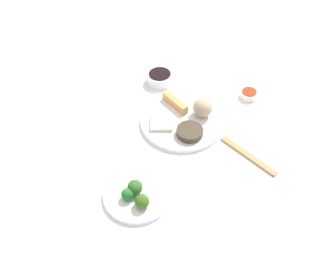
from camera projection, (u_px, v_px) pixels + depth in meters
name	position (u px, v px, depth m)	size (l,w,h in m)	color
tabletop	(172.00, 129.00, 1.32)	(2.20, 2.20, 0.02)	white
main_plate	(182.00, 121.00, 1.32)	(0.29, 0.29, 0.02)	white
rice_scoop	(203.00, 107.00, 1.30)	(0.07, 0.07, 0.07)	tan
spring_roll	(175.00, 102.00, 1.35)	(0.12, 0.02, 0.03)	#DD984E
crab_rangoon_wonton	(161.00, 123.00, 1.29)	(0.07, 0.08, 0.01)	beige
stir_fry_heap	(190.00, 132.00, 1.25)	(0.09, 0.09, 0.02)	#403223
broccoli_plate	(137.00, 194.00, 1.10)	(0.20, 0.20, 0.01)	white
broccoli_floret_0	(135.00, 187.00, 1.09)	(0.04, 0.04, 0.04)	#316525
broccoli_floret_1	(127.00, 194.00, 1.07)	(0.04, 0.04, 0.04)	#226825
broccoli_floret_2	(142.00, 201.00, 1.05)	(0.04, 0.04, 0.04)	#38621C
soy_sauce_bowl	(160.00, 78.00, 1.47)	(0.10, 0.10, 0.04)	white
soy_sauce_bowl_liquid	(160.00, 74.00, 1.45)	(0.08, 0.08, 0.00)	black
sauce_ramekin_sweet_and_sour	(249.00, 94.00, 1.41)	(0.07, 0.07, 0.02)	white
sauce_ramekin_sweet_and_sour_liquid	(249.00, 92.00, 1.40)	(0.05, 0.05, 0.00)	red
chopsticks_pair	(248.00, 155.00, 1.21)	(0.22, 0.02, 0.01)	#A7834B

